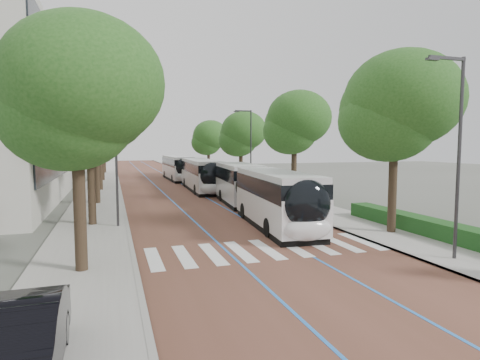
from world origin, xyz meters
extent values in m
plane|color=#51544C|center=(0.00, 0.00, 0.00)|extent=(160.00, 160.00, 0.00)
cube|color=brown|center=(0.00, 40.00, 0.01)|extent=(11.00, 140.00, 0.02)
cube|color=gray|center=(-7.50, 40.00, 0.06)|extent=(4.00, 140.00, 0.12)
cube|color=gray|center=(7.50, 40.00, 0.06)|extent=(4.00, 140.00, 0.12)
cube|color=gray|center=(-5.60, 40.00, 0.06)|extent=(0.20, 140.00, 0.14)
cube|color=gray|center=(5.60, 40.00, 0.06)|extent=(0.20, 140.00, 0.14)
cube|color=silver|center=(-4.80, 1.00, 0.03)|extent=(0.55, 3.60, 0.01)
cube|color=silver|center=(-3.55, 1.00, 0.03)|extent=(0.55, 3.60, 0.01)
cube|color=silver|center=(-2.30, 1.00, 0.03)|extent=(0.55, 3.60, 0.01)
cube|color=silver|center=(-1.05, 1.00, 0.03)|extent=(0.55, 3.60, 0.01)
cube|color=silver|center=(0.20, 1.00, 0.03)|extent=(0.55, 3.60, 0.01)
cube|color=silver|center=(1.45, 1.00, 0.03)|extent=(0.55, 3.60, 0.01)
cube|color=silver|center=(2.70, 1.00, 0.03)|extent=(0.55, 3.60, 0.01)
cube|color=silver|center=(3.95, 1.00, 0.03)|extent=(0.55, 3.60, 0.01)
cube|color=silver|center=(5.20, 1.00, 0.03)|extent=(0.55, 3.60, 0.01)
cube|color=blue|center=(-1.60, 40.00, 0.02)|extent=(0.12, 126.00, 0.01)
cube|color=blue|center=(1.60, 40.00, 0.02)|extent=(0.12, 126.00, 0.01)
cube|color=black|center=(-10.45, 28.00, 3.00)|extent=(0.12, 38.00, 1.60)
cube|color=black|center=(-10.45, 28.00, 6.20)|extent=(0.12, 38.00, 1.60)
cube|color=black|center=(-10.45, 28.00, 9.40)|extent=(0.12, 38.00, 1.60)
cube|color=black|center=(-10.45, 28.00, 12.40)|extent=(0.12, 38.00, 1.60)
cube|color=#1A4919|center=(9.10, 0.00, 0.52)|extent=(1.20, 14.00, 0.80)
cylinder|color=#313033|center=(6.80, -3.00, 4.12)|extent=(0.14, 0.14, 8.00)
cube|color=#313033|center=(6.00, -3.00, 8.02)|extent=(1.70, 0.12, 0.12)
cube|color=#313033|center=(5.30, -3.00, 7.94)|extent=(0.50, 0.20, 0.10)
cylinder|color=#313033|center=(6.80, 22.00, 4.12)|extent=(0.14, 0.14, 8.00)
cube|color=#313033|center=(6.00, 22.00, 8.02)|extent=(1.70, 0.12, 0.12)
cube|color=#313033|center=(5.30, 22.00, 7.94)|extent=(0.50, 0.20, 0.10)
cylinder|color=#313033|center=(-6.10, 8.00, 4.12)|extent=(0.14, 0.14, 8.00)
cylinder|color=black|center=(-7.50, 0.00, 2.23)|extent=(0.44, 0.44, 4.46)
ellipsoid|color=#1D4B18|center=(-7.50, 0.00, 6.29)|extent=(5.66, 5.66, 4.81)
cylinder|color=black|center=(-7.50, 9.00, 2.22)|extent=(0.44, 0.44, 4.43)
ellipsoid|color=#1D4B18|center=(-7.50, 9.00, 6.25)|extent=(6.15, 6.15, 5.23)
cylinder|color=black|center=(-7.50, 18.00, 2.50)|extent=(0.44, 0.44, 5.01)
ellipsoid|color=#1D4B18|center=(-7.50, 18.00, 7.05)|extent=(5.69, 5.69, 4.84)
cylinder|color=black|center=(-7.50, 28.00, 2.65)|extent=(0.44, 0.44, 5.29)
ellipsoid|color=#1D4B18|center=(-7.50, 28.00, 7.46)|extent=(5.68, 5.68, 4.83)
cylinder|color=black|center=(-7.50, 40.00, 2.52)|extent=(0.44, 0.44, 5.04)
ellipsoid|color=#1D4B18|center=(-7.50, 40.00, 7.10)|extent=(6.08, 6.08, 5.17)
cylinder|color=black|center=(-7.50, 55.00, 2.22)|extent=(0.44, 0.44, 4.43)
ellipsoid|color=#1D4B18|center=(-7.50, 55.00, 6.24)|extent=(6.11, 6.11, 5.20)
cylinder|color=black|center=(7.70, 2.00, 2.29)|extent=(0.44, 0.44, 4.59)
ellipsoid|color=#1D4B18|center=(7.70, 2.00, 6.46)|extent=(5.94, 5.94, 5.05)
cylinder|color=black|center=(7.70, 14.00, 2.23)|extent=(0.44, 0.44, 4.46)
ellipsoid|color=#1D4B18|center=(7.70, 14.00, 6.29)|extent=(5.15, 5.15, 4.38)
cylinder|color=black|center=(7.70, 28.00, 2.04)|extent=(0.44, 0.44, 4.07)
ellipsoid|color=#1D4B18|center=(7.70, 28.00, 5.74)|extent=(5.19, 5.19, 4.41)
cylinder|color=black|center=(7.70, 44.00, 1.98)|extent=(0.44, 0.44, 3.96)
ellipsoid|color=#1D4B18|center=(7.70, 44.00, 5.58)|extent=(5.35, 5.35, 4.54)
cylinder|color=black|center=(2.95, 10.51, 1.77)|extent=(2.37, 1.09, 2.30)
cube|color=silver|center=(2.51, 5.40, 1.26)|extent=(3.28, 9.54, 1.82)
cube|color=black|center=(2.51, 5.40, 2.40)|extent=(3.30, 9.35, 0.97)
cube|color=#BABABD|center=(2.51, 5.40, 3.04)|extent=(3.21, 9.35, 0.31)
cube|color=black|center=(2.51, 5.40, 0.17)|extent=(3.20, 9.16, 0.35)
cube|color=silver|center=(3.31, 14.82, 1.26)|extent=(3.14, 7.92, 1.82)
cube|color=black|center=(3.31, 14.82, 2.40)|extent=(3.17, 7.77, 0.97)
cube|color=#BABABD|center=(3.31, 14.82, 3.04)|extent=(3.08, 7.76, 0.31)
cube|color=black|center=(3.31, 14.82, 0.17)|extent=(3.07, 7.61, 0.35)
ellipsoid|color=black|center=(2.13, 0.89, 2.00)|extent=(2.43, 1.29, 2.28)
ellipsoid|color=silver|center=(2.13, 0.84, 0.86)|extent=(2.43, 1.19, 1.14)
cylinder|color=black|center=(1.20, 3.22, 0.50)|extent=(0.38, 1.02, 1.00)
cylinder|color=black|center=(3.45, 3.03, 0.50)|extent=(0.38, 1.02, 1.00)
cylinder|color=black|center=(2.32, 16.58, 0.50)|extent=(0.38, 1.02, 1.00)
cylinder|color=black|center=(4.58, 16.39, 0.50)|extent=(0.38, 1.02, 1.00)
cylinder|color=black|center=(1.65, 8.56, 0.50)|extent=(0.38, 1.02, 1.00)
cylinder|color=black|center=(3.90, 8.37, 0.50)|extent=(0.38, 1.02, 1.00)
cube|color=silver|center=(2.43, 25.14, 1.26)|extent=(2.98, 12.09, 1.82)
cube|color=black|center=(2.43, 25.14, 2.40)|extent=(3.01, 11.85, 0.97)
cube|color=#BABABD|center=(2.43, 25.14, 3.04)|extent=(2.92, 11.85, 0.31)
cube|color=black|center=(2.43, 25.14, 0.17)|extent=(2.91, 11.61, 0.35)
ellipsoid|color=black|center=(2.20, 19.29, 2.00)|extent=(2.39, 1.19, 2.28)
ellipsoid|color=silver|center=(2.20, 19.24, 0.86)|extent=(2.39, 1.09, 1.14)
cylinder|color=black|center=(1.16, 21.58, 0.50)|extent=(0.34, 1.01, 1.00)
cylinder|color=black|center=(3.42, 21.49, 0.50)|extent=(0.34, 1.01, 1.00)
cylinder|color=black|center=(1.46, 28.98, 0.50)|extent=(0.34, 1.01, 1.00)
cylinder|color=black|center=(3.72, 28.89, 0.50)|extent=(0.34, 1.01, 1.00)
cube|color=silver|center=(2.07, 38.67, 1.26)|extent=(2.58, 12.02, 1.82)
cube|color=black|center=(2.07, 38.67, 2.40)|extent=(2.61, 11.78, 0.97)
cube|color=#BABABD|center=(2.07, 38.67, 3.04)|extent=(2.52, 11.78, 0.31)
cube|color=black|center=(2.07, 38.67, 0.17)|extent=(2.52, 11.54, 0.35)
ellipsoid|color=black|center=(2.10, 32.82, 2.00)|extent=(2.36, 1.11, 2.28)
ellipsoid|color=silver|center=(2.10, 32.77, 0.86)|extent=(2.36, 1.01, 1.14)
cylinder|color=black|center=(0.96, 35.06, 0.50)|extent=(0.31, 1.00, 1.00)
cylinder|color=black|center=(3.22, 35.08, 0.50)|extent=(0.31, 1.00, 1.00)
cylinder|color=black|center=(0.91, 42.46, 0.50)|extent=(0.31, 1.00, 1.00)
cylinder|color=black|center=(3.17, 42.48, 0.50)|extent=(0.31, 1.00, 1.00)
imported|color=black|center=(-8.21, -7.24, 0.90)|extent=(1.73, 4.75, 1.56)
camera|label=1|loc=(-6.34, -15.50, 4.70)|focal=30.00mm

